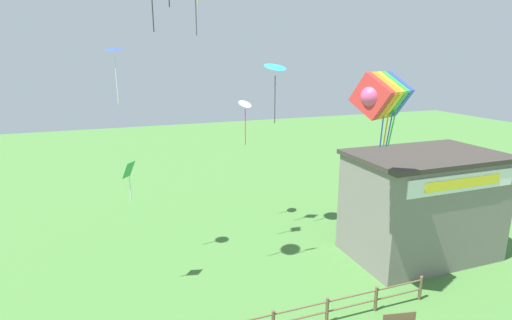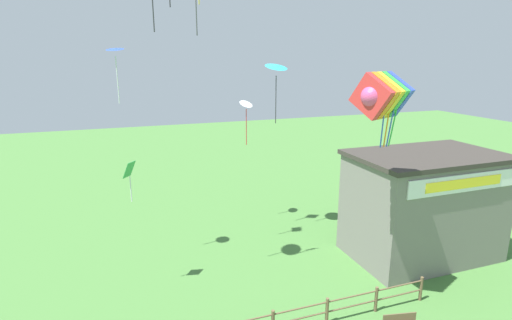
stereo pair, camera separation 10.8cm
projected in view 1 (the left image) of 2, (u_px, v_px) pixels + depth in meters
name	position (u px, v px, depth m)	size (l,w,h in m)	color
seaside_building	(422.00, 204.00, 22.18)	(8.13, 5.12, 5.90)	slate
kite_rainbow_parafoil	(382.00, 95.00, 15.70)	(2.85, 2.57, 2.99)	#E54C8C
kite_blue_delta	(114.00, 52.00, 19.09)	(1.14, 1.14, 2.73)	blue
kite_cyan_delta	(275.00, 68.00, 23.19)	(1.56, 1.54, 3.59)	#2DB2C6
kite_white_delta	(245.00, 106.00, 25.45)	(1.10, 1.07, 2.92)	white
kite_green_diamond	(129.00, 175.00, 17.94)	(0.64, 0.68, 1.90)	green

